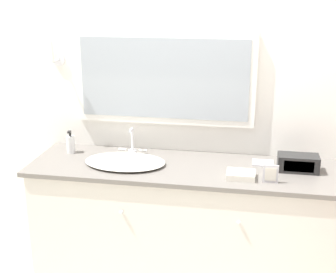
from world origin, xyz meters
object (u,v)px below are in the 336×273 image
Objects in this scene: soap_bottle at (71,144)px; appliance_box at (298,163)px; picture_frame at (271,174)px; sink_basin at (125,161)px.

appliance_box is (1.57, -0.07, -0.01)m from soap_bottle.
picture_frame is (1.39, -0.30, -0.01)m from soap_bottle.
soap_bottle reaches higher than picture_frame.
picture_frame is (-0.18, -0.23, 0.00)m from appliance_box.
picture_frame reaches higher than appliance_box.
appliance_box is at bearing 51.79° from picture_frame.
soap_bottle is at bearing 167.84° from picture_frame.
picture_frame is at bearing -128.21° from appliance_box.
soap_bottle is 1.57m from appliance_box.
soap_bottle is at bearing 161.78° from sink_basin.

